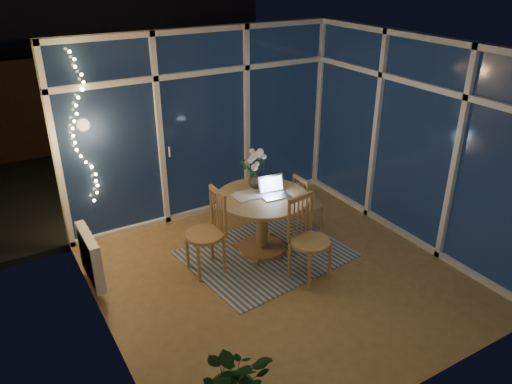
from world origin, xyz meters
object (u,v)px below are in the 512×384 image
at_px(chair_left, 205,233).
at_px(chair_right, 309,203).
at_px(dining_table, 262,224).
at_px(laptop, 275,187).
at_px(flower_vase, 256,180).
at_px(chair_front, 311,240).

height_order(chair_left, chair_right, chair_left).
height_order(dining_table, chair_left, chair_left).
relative_size(dining_table, laptop, 3.40).
distance_m(chair_right, flower_vase, 0.87).
distance_m(chair_right, laptop, 0.83).
height_order(dining_table, chair_front, chair_front).
bearing_deg(flower_vase, chair_right, -11.23).
bearing_deg(flower_vase, laptop, -78.08).
bearing_deg(dining_table, chair_right, 7.97).
bearing_deg(laptop, chair_right, 22.84).
distance_m(dining_table, chair_front, 0.81).
relative_size(dining_table, flower_vase, 5.42).
xyz_separation_m(dining_table, chair_front, (0.16, -0.79, 0.12)).
relative_size(chair_left, chair_front, 1.01).
height_order(laptop, flower_vase, laptop).
height_order(chair_right, flower_vase, flower_vase).
height_order(chair_left, laptop, chair_left).
bearing_deg(laptop, chair_left, -176.24).
bearing_deg(chair_front, dining_table, 92.54).
bearing_deg(chair_left, flower_vase, 108.23).
distance_m(chair_left, chair_right, 1.60).
height_order(chair_left, chair_front, chair_left).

